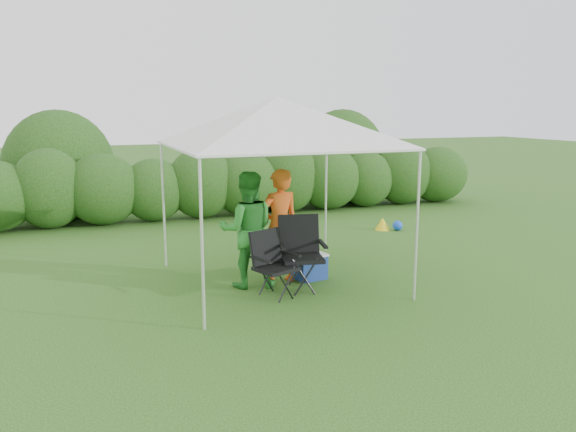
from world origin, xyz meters
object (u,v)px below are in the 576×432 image
object	(u,v)px
woman	(247,230)
chair_left	(272,259)
man	(279,226)
canopy	(277,122)
chair_right	(301,248)
cooler	(310,266)

from	to	relation	value
woman	chair_left	bearing A→B (deg)	122.71
chair_left	man	xyz separation A→B (m)	(0.32, 0.56, 0.35)
canopy	man	distance (m)	1.58
chair_left	woman	world-z (taller)	woman
chair_right	man	size ratio (longest dim) A/B	0.62
canopy	chair_right	distance (m)	1.90
chair_right	cooler	distance (m)	0.62
man	woman	distance (m)	0.51
canopy	man	xyz separation A→B (m)	(0.01, -0.04, -1.58)
chair_left	man	size ratio (longest dim) A/B	0.54
canopy	chair_left	world-z (taller)	canopy
chair_right	man	distance (m)	0.50
man	cooler	size ratio (longest dim) A/B	3.30
chair_right	chair_left	distance (m)	0.57
man	woman	world-z (taller)	man
chair_right	chair_left	size ratio (longest dim) A/B	1.15
man	cooler	distance (m)	0.85
canopy	man	size ratio (longest dim) A/B	1.75
chair_right	woman	distance (m)	0.84
woman	cooler	distance (m)	1.23
cooler	chair_right	bearing A→B (deg)	-141.37
canopy	cooler	world-z (taller)	canopy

